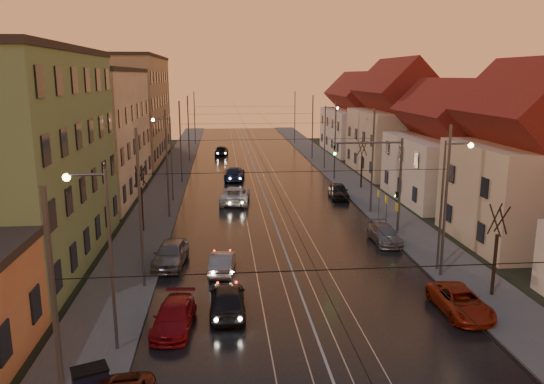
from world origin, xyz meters
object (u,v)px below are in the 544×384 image
object	(u,v)px
parked_left_2	(174,317)
parked_right_0	(460,302)
driving_car_4	(221,151)
driving_car_3	(234,173)
street_lamp_1	(447,193)
street_lamp_3	(327,131)
parked_left_3	(171,254)
traffic_light_mast	(387,174)
driving_car_1	(222,262)
driving_car_0	(227,299)
parked_right_2	(338,191)
street_lamp_2	(168,150)
street_lamp_0	(103,244)
dumpster	(91,384)
driving_car_2	(235,195)
parked_right_1	(384,234)

from	to	relation	value
parked_left_2	parked_right_0	world-z (taller)	parked_right_0
driving_car_4	driving_car_3	bearing A→B (deg)	100.22
street_lamp_1	street_lamp_3	size ratio (longest dim) A/B	1.00
parked_left_2	parked_left_3	world-z (taller)	parked_left_3
street_lamp_1	parked_left_2	size ratio (longest dim) A/B	1.87
traffic_light_mast	driving_car_1	distance (m)	14.60
street_lamp_3	driving_car_0	distance (m)	42.87
traffic_light_mast	parked_right_0	xyz separation A→B (m)	(-0.39, -13.77, -3.97)
street_lamp_3	parked_right_2	size ratio (longest dim) A/B	1.89
street_lamp_2	parked_right_0	distance (m)	31.01
street_lamp_0	driving_car_3	distance (m)	38.75
traffic_light_mast	driving_car_3	world-z (taller)	traffic_light_mast
street_lamp_1	traffic_light_mast	bearing A→B (deg)	97.91
street_lamp_2	dumpster	world-z (taller)	street_lamp_2
driving_car_2	driving_car_3	world-z (taller)	driving_car_2
street_lamp_0	driving_car_3	size ratio (longest dim) A/B	1.52
parked_left_3	parked_right_1	bearing A→B (deg)	18.66
street_lamp_3	driving_car_2	bearing A→B (deg)	-125.20
street_lamp_2	street_lamp_3	xyz separation A→B (m)	(18.21, 16.00, 0.00)
parked_right_0	driving_car_0	bearing A→B (deg)	173.41
driving_car_0	driving_car_4	world-z (taller)	driving_car_4
driving_car_0	parked_left_3	world-z (taller)	parked_left_3
street_lamp_3	parked_right_1	world-z (taller)	street_lamp_3
driving_car_0	parked_right_0	distance (m)	11.65
street_lamp_3	driving_car_1	distance (m)	37.64
parked_right_1	dumpster	xyz separation A→B (m)	(-16.36, -17.39, 0.08)
street_lamp_0	street_lamp_1	xyz separation A→B (m)	(18.21, 8.00, 0.00)
traffic_light_mast	dumpster	xyz separation A→B (m)	(-17.05, -19.56, -3.90)
driving_car_3	parked_left_3	world-z (taller)	parked_left_3
street_lamp_2	traffic_light_mast	size ratio (longest dim) A/B	1.11
street_lamp_0	driving_car_4	bearing A→B (deg)	85.06
driving_car_1	dumpster	size ratio (longest dim) A/B	3.21
street_lamp_2	parked_right_0	size ratio (longest dim) A/B	1.78
street_lamp_2	parked_right_2	xyz separation A→B (m)	(16.17, -0.15, -4.16)
street_lamp_2	parked_left_3	bearing A→B (deg)	-84.56
street_lamp_3	parked_right_0	world-z (taller)	street_lamp_3
parked_right_2	dumpster	distance (m)	35.30
driving_car_0	street_lamp_2	bearing A→B (deg)	-77.87
driving_car_2	parked_left_2	size ratio (longest dim) A/B	1.31
driving_car_1	parked_left_2	world-z (taller)	driving_car_1
driving_car_1	driving_car_3	xyz separation A→B (m)	(1.49, 28.94, 0.13)
traffic_light_mast	parked_left_2	bearing A→B (deg)	-135.82
parked_right_2	driving_car_3	bearing A→B (deg)	138.00
traffic_light_mast	driving_car_3	bearing A→B (deg)	115.99
street_lamp_1	driving_car_0	distance (m)	14.49
street_lamp_3	parked_left_3	xyz separation A→B (m)	(-16.55, -33.41, -4.12)
driving_car_0	parked_left_2	bearing A→B (deg)	31.03
driving_car_3	parked_right_2	xyz separation A→B (m)	(9.80, -10.15, -0.04)
parked_right_2	dumpster	xyz separation A→B (m)	(-16.12, -31.41, -0.02)
driving_car_2	traffic_light_mast	bearing A→B (deg)	140.76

